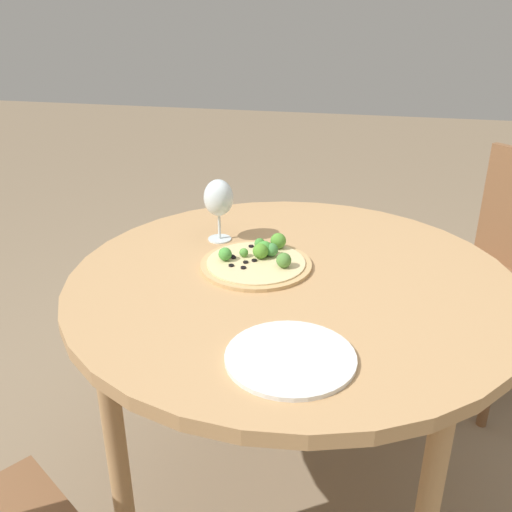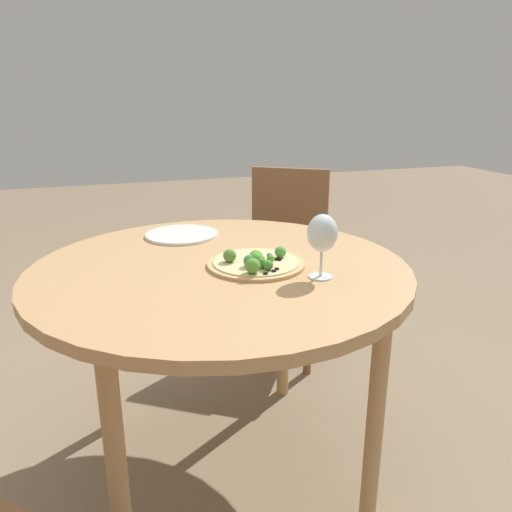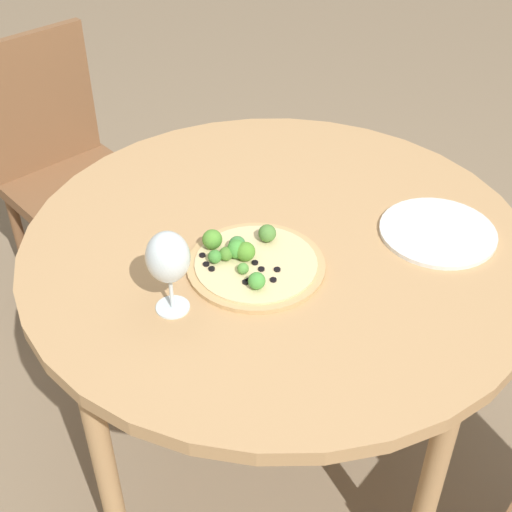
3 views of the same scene
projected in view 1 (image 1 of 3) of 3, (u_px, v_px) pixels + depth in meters
name	position (u px, v px, depth m)	size (l,w,h in m)	color
ground_plane	(286.00, 490.00, 1.76)	(12.00, 12.00, 0.00)	#847056
dining_table	(291.00, 300.00, 1.48)	(1.14, 1.14, 0.74)	tan
chair_2	(502.00, 269.00, 2.08)	(0.57, 0.57, 0.89)	brown
pizza	(258.00, 260.00, 1.50)	(0.29, 0.29, 0.06)	tan
wine_glass	(219.00, 199.00, 1.61)	(0.08, 0.08, 0.18)	silver
plate_near	(290.00, 357.00, 1.12)	(0.26, 0.26, 0.01)	silver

